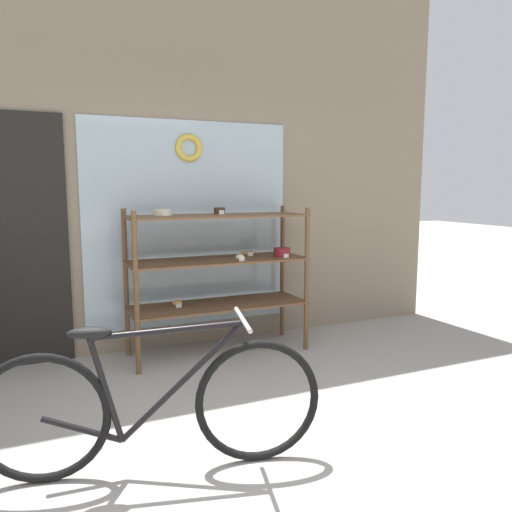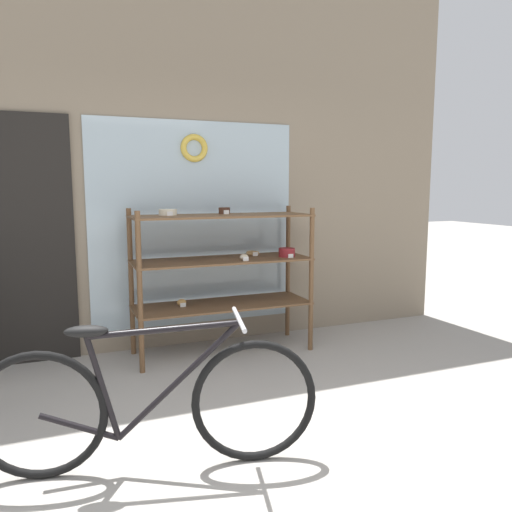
% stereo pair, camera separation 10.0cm
% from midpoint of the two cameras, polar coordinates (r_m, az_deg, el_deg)
% --- Properties ---
extents(ground_plane, '(30.00, 30.00, 0.00)m').
position_cam_midpoint_polar(ground_plane, '(2.70, 5.75, -25.92)').
color(ground_plane, gray).
extents(storefront_facade, '(5.91, 0.13, 3.73)m').
position_cam_midpoint_polar(storefront_facade, '(4.71, -9.41, 11.72)').
color(storefront_facade, gray).
rests_on(storefront_facade, ground_plane).
extents(display_case, '(1.58, 0.54, 1.31)m').
position_cam_midpoint_polar(display_case, '(4.47, -3.12, -0.73)').
color(display_case, brown).
rests_on(display_case, ground_plane).
extents(bicycle, '(1.76, 0.55, 0.82)m').
position_cam_midpoint_polar(bicycle, '(2.78, -11.10, -16.24)').
color(bicycle, black).
rests_on(bicycle, ground_plane).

